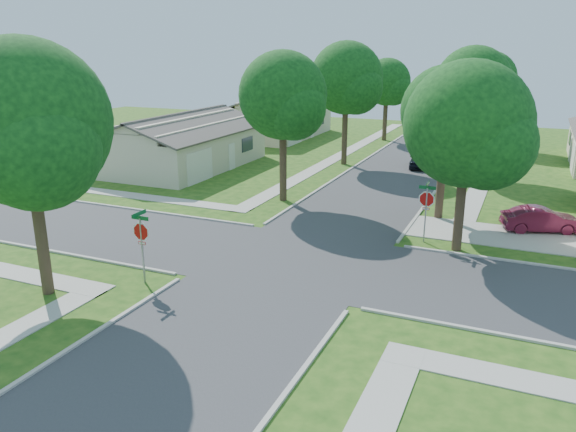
# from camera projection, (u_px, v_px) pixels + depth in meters

# --- Properties ---
(ground) EXTENTS (100.00, 100.00, 0.00)m
(ground) POSITION_uv_depth(u_px,v_px,m) (297.00, 260.00, 24.95)
(ground) COLOR #1F4813
(ground) RESTS_ON ground
(road_ns) EXTENTS (7.00, 100.00, 0.02)m
(road_ns) POSITION_uv_depth(u_px,v_px,m) (297.00, 260.00, 24.95)
(road_ns) COLOR #333335
(road_ns) RESTS_ON ground
(sidewalk_ne) EXTENTS (1.20, 40.00, 0.04)m
(sidewalk_ne) POSITION_uv_depth(u_px,v_px,m) (490.00, 163.00, 45.41)
(sidewalk_ne) COLOR #9E9B91
(sidewalk_ne) RESTS_ON ground
(sidewalk_nw) EXTENTS (1.20, 40.00, 0.04)m
(sidewalk_nw) POSITION_uv_depth(u_px,v_px,m) (346.00, 152.00, 50.07)
(sidewalk_nw) COLOR #9E9B91
(sidewalk_nw) RESTS_ON ground
(driveway) EXTENTS (8.80, 3.60, 0.05)m
(driveway) POSITION_uv_depth(u_px,v_px,m) (497.00, 235.00, 28.15)
(driveway) COLOR #9E9B91
(driveway) RESTS_ON ground
(stop_sign_sw) EXTENTS (1.05, 0.80, 2.98)m
(stop_sign_sw) POSITION_uv_depth(u_px,v_px,m) (141.00, 235.00, 22.03)
(stop_sign_sw) COLOR gray
(stop_sign_sw) RESTS_ON ground
(stop_sign_ne) EXTENTS (1.05, 0.80, 2.98)m
(stop_sign_ne) POSITION_uv_depth(u_px,v_px,m) (426.00, 202.00, 26.68)
(stop_sign_ne) COLOR gray
(stop_sign_ne) RESTS_ON ground
(tree_e_near) EXTENTS (4.97, 4.80, 8.28)m
(tree_e_near) POSITION_uv_depth(u_px,v_px,m) (447.00, 115.00, 29.38)
(tree_e_near) COLOR #38281C
(tree_e_near) RESTS_ON ground
(tree_e_mid) EXTENTS (5.59, 5.40, 9.21)m
(tree_e_mid) POSITION_uv_depth(u_px,v_px,m) (474.00, 88.00, 39.73)
(tree_e_mid) COLOR #38281C
(tree_e_mid) RESTS_ON ground
(tree_e_far) EXTENTS (5.17, 5.00, 8.72)m
(tree_e_far) POSITION_uv_depth(u_px,v_px,m) (489.00, 82.00, 51.21)
(tree_e_far) COLOR #38281C
(tree_e_far) RESTS_ON ground
(tree_w_near) EXTENTS (5.38, 5.20, 8.97)m
(tree_w_near) POSITION_uv_depth(u_px,v_px,m) (284.00, 100.00, 32.84)
(tree_w_near) COLOR #38281C
(tree_w_near) RESTS_ON ground
(tree_w_mid) EXTENTS (5.80, 5.60, 9.56)m
(tree_w_mid) POSITION_uv_depth(u_px,v_px,m) (347.00, 81.00, 43.25)
(tree_w_mid) COLOR #38281C
(tree_w_mid) RESTS_ON ground
(tree_w_far) EXTENTS (4.76, 4.60, 8.04)m
(tree_w_far) POSITION_uv_depth(u_px,v_px,m) (387.00, 84.00, 54.94)
(tree_w_far) COLOR #38281C
(tree_w_far) RESTS_ON ground
(tree_sw_corner) EXTENTS (6.21, 6.00, 9.55)m
(tree_sw_corner) POSITION_uv_depth(u_px,v_px,m) (28.00, 131.00, 19.83)
(tree_sw_corner) COLOR #38281C
(tree_sw_corner) RESTS_ON ground
(tree_ne_corner) EXTENTS (5.80, 5.60, 8.66)m
(tree_ne_corner) POSITION_uv_depth(u_px,v_px,m) (469.00, 130.00, 24.58)
(tree_ne_corner) COLOR #38281C
(tree_ne_corner) RESTS_ON ground
(house_nw_near) EXTENTS (8.42, 13.60, 4.23)m
(house_nw_near) POSITION_uv_depth(u_px,v_px,m) (182.00, 148.00, 43.77)
(house_nw_near) COLOR #BAAF93
(house_nw_near) RESTS_ON ground
(house_nw_far) EXTENTS (8.42, 13.60, 4.23)m
(house_nw_far) POSITION_uv_depth(u_px,v_px,m) (274.00, 122.00, 58.68)
(house_nw_far) COLOR #BAAF93
(house_nw_far) RESTS_ON ground
(car_driveway) EXTENTS (4.07, 2.50, 1.27)m
(car_driveway) POSITION_uv_depth(u_px,v_px,m) (541.00, 220.00, 28.62)
(car_driveway) COLOR #561126
(car_driveway) RESTS_ON ground
(car_curb_east) EXTENTS (2.10, 4.19, 1.37)m
(car_curb_east) POSITION_uv_depth(u_px,v_px,m) (421.00, 158.00, 43.82)
(car_curb_east) COLOR black
(car_curb_east) RESTS_ON ground
(car_curb_west) EXTENTS (2.20, 4.98, 1.42)m
(car_curb_west) POSITION_uv_depth(u_px,v_px,m) (438.00, 122.00, 64.69)
(car_curb_west) COLOR black
(car_curb_west) RESTS_ON ground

